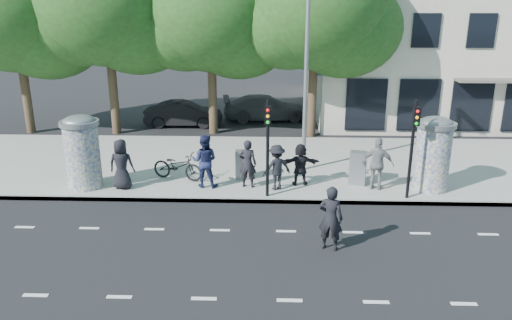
{
  "coord_description": "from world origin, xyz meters",
  "views": [
    {
      "loc": [
        -0.43,
        -12.21,
        6.71
      ],
      "look_at": [
        -0.98,
        3.5,
        1.56
      ],
      "focal_mm": 35.0,
      "sensor_mm": 36.0,
      "label": 1
    }
  ],
  "objects_px": {
    "cabinet_right": "(358,168)",
    "ped_b": "(248,164)",
    "street_lamp": "(307,51)",
    "ped_f": "(300,164)",
    "bicycle": "(178,166)",
    "ped_d": "(277,167)",
    "ped_e": "(378,164)",
    "traffic_pole_far": "(413,140)",
    "cabinet_left": "(243,165)",
    "ad_column_left": "(82,150)",
    "ad_column_right": "(433,152)",
    "car_right": "(266,108)",
    "car_mid": "(184,114)",
    "ped_a": "(122,164)",
    "ped_c": "(205,161)",
    "man_road": "(331,218)",
    "traffic_pole_near": "(268,138)"
  },
  "relations": [
    {
      "from": "ped_d",
      "to": "car_mid",
      "type": "height_order",
      "value": "ped_d"
    },
    {
      "from": "cabinet_right",
      "to": "bicycle",
      "type": "bearing_deg",
      "value": -167.99
    },
    {
      "from": "ped_e",
      "to": "cabinet_right",
      "type": "bearing_deg",
      "value": -24.05
    },
    {
      "from": "ped_f",
      "to": "cabinet_right",
      "type": "bearing_deg",
      "value": 179.76
    },
    {
      "from": "car_right",
      "to": "ped_b",
      "type": "bearing_deg",
      "value": 169.98
    },
    {
      "from": "bicycle",
      "to": "cabinet_left",
      "type": "xyz_separation_m",
      "value": [
        2.44,
        0.17,
        0.03
      ]
    },
    {
      "from": "ped_f",
      "to": "bicycle",
      "type": "xyz_separation_m",
      "value": [
        -4.58,
        0.38,
        -0.25
      ]
    },
    {
      "from": "street_lamp",
      "to": "ped_a",
      "type": "bearing_deg",
      "value": -161.3
    },
    {
      "from": "traffic_pole_far",
      "to": "ped_e",
      "type": "height_order",
      "value": "traffic_pole_far"
    },
    {
      "from": "ad_column_right",
      "to": "ped_e",
      "type": "distance_m",
      "value": 1.96
    },
    {
      "from": "street_lamp",
      "to": "ped_d",
      "type": "relative_size",
      "value": 4.87
    },
    {
      "from": "cabinet_right",
      "to": "car_right",
      "type": "height_order",
      "value": "car_right"
    },
    {
      "from": "car_mid",
      "to": "car_right",
      "type": "distance_m",
      "value": 4.74
    },
    {
      "from": "traffic_pole_near",
      "to": "ped_f",
      "type": "distance_m",
      "value": 2.14
    },
    {
      "from": "ped_e",
      "to": "cabinet_left",
      "type": "distance_m",
      "value": 4.95
    },
    {
      "from": "traffic_pole_far",
      "to": "ped_e",
      "type": "distance_m",
      "value": 1.67
    },
    {
      "from": "cabinet_right",
      "to": "ped_b",
      "type": "bearing_deg",
      "value": -159.76
    },
    {
      "from": "ped_c",
      "to": "man_road",
      "type": "xyz_separation_m",
      "value": [
        4.05,
        -4.33,
        -0.19
      ]
    },
    {
      "from": "ped_b",
      "to": "ped_c",
      "type": "relative_size",
      "value": 0.91
    },
    {
      "from": "ped_c",
      "to": "cabinet_left",
      "type": "distance_m",
      "value": 1.62
    },
    {
      "from": "ad_column_left",
      "to": "ped_c",
      "type": "height_order",
      "value": "ad_column_left"
    },
    {
      "from": "traffic_pole_far",
      "to": "car_mid",
      "type": "height_order",
      "value": "traffic_pole_far"
    },
    {
      "from": "street_lamp",
      "to": "ped_e",
      "type": "bearing_deg",
      "value": -38.94
    },
    {
      "from": "traffic_pole_far",
      "to": "cabinet_left",
      "type": "relative_size",
      "value": 3.08
    },
    {
      "from": "ad_column_right",
      "to": "car_right",
      "type": "relative_size",
      "value": 0.55
    },
    {
      "from": "ped_c",
      "to": "car_right",
      "type": "height_order",
      "value": "ped_c"
    },
    {
      "from": "ad_column_right",
      "to": "man_road",
      "type": "xyz_separation_m",
      "value": [
        -4.02,
        -4.34,
        -0.6
      ]
    },
    {
      "from": "ped_c",
      "to": "man_road",
      "type": "distance_m",
      "value": 5.93
    },
    {
      "from": "ped_f",
      "to": "car_right",
      "type": "relative_size",
      "value": 0.32
    },
    {
      "from": "bicycle",
      "to": "ped_a",
      "type": "bearing_deg",
      "value": 135.85
    },
    {
      "from": "cabinet_right",
      "to": "car_right",
      "type": "relative_size",
      "value": 0.26
    },
    {
      "from": "ad_column_left",
      "to": "man_road",
      "type": "height_order",
      "value": "ad_column_left"
    },
    {
      "from": "cabinet_right",
      "to": "ad_column_left",
      "type": "bearing_deg",
      "value": -162.07
    },
    {
      "from": "traffic_pole_far",
      "to": "car_right",
      "type": "relative_size",
      "value": 0.7
    },
    {
      "from": "ped_a",
      "to": "ped_d",
      "type": "xyz_separation_m",
      "value": [
        5.52,
        0.11,
        -0.09
      ]
    },
    {
      "from": "street_lamp",
      "to": "ped_f",
      "type": "relative_size",
      "value": 5.17
    },
    {
      "from": "man_road",
      "to": "cabinet_left",
      "type": "distance_m",
      "value": 5.88
    },
    {
      "from": "street_lamp",
      "to": "car_right",
      "type": "xyz_separation_m",
      "value": [
        -1.64,
        9.14,
        -4.09
      ]
    },
    {
      "from": "cabinet_left",
      "to": "car_mid",
      "type": "bearing_deg",
      "value": 111.86
    },
    {
      "from": "ped_d",
      "to": "ped_f",
      "type": "distance_m",
      "value": 1.0
    },
    {
      "from": "ped_a",
      "to": "cabinet_right",
      "type": "distance_m",
      "value": 8.52
    },
    {
      "from": "ped_d",
      "to": "man_road",
      "type": "bearing_deg",
      "value": 85.85
    },
    {
      "from": "ped_b",
      "to": "street_lamp",
      "type": "bearing_deg",
      "value": -129.33
    },
    {
      "from": "ad_column_left",
      "to": "car_mid",
      "type": "bearing_deg",
      "value": 78.81
    },
    {
      "from": "ped_a",
      "to": "bicycle",
      "type": "height_order",
      "value": "ped_a"
    },
    {
      "from": "ad_column_left",
      "to": "cabinet_left",
      "type": "distance_m",
      "value": 5.8
    },
    {
      "from": "street_lamp",
      "to": "ped_a",
      "type": "distance_m",
      "value": 7.91
    },
    {
      "from": "cabinet_left",
      "to": "ad_column_left",
      "type": "bearing_deg",
      "value": -171.03
    },
    {
      "from": "ped_f",
      "to": "bicycle",
      "type": "relative_size",
      "value": 0.77
    },
    {
      "from": "man_road",
      "to": "ped_e",
      "type": "bearing_deg",
      "value": -98.31
    }
  ]
}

